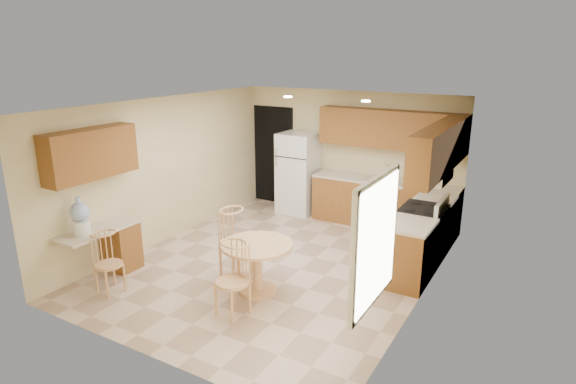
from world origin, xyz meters
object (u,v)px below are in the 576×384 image
Objects in this scene: chair_table_a at (231,239)px; water_crock at (80,218)px; refrigerator at (298,173)px; chair_table_b at (227,275)px; stove at (421,235)px; dining_table at (257,261)px; chair_desk at (103,259)px.

water_crock is (-1.69, -1.18, 0.39)m from chair_table_a.
refrigerator reaches higher than water_crock.
water_crock reaches higher than chair_table_b.
dining_table is (-1.68, -2.11, 0.01)m from stove.
stove reaches higher than chair_desk.
water_crock is at bearing 19.00° from chair_table_b.
refrigerator reaches higher than stove.
chair_table_a is at bearing 164.62° from dining_table.
refrigerator is at bearing 109.77° from dining_table.
stove is 1.27× the size of chair_desk.
refrigerator is 3.55m from dining_table.
dining_table is 0.59m from chair_table_a.
stove is 1.13× the size of chair_table_b.
water_crock is at bearing -155.32° from dining_table.
dining_table is at bearing 24.68° from water_crock.
chair_table_a is (-2.23, -1.95, 0.16)m from stove.
water_crock reaches higher than dining_table.
chair_desk is (-0.60, -4.41, -0.30)m from refrigerator.
chair_table_a is 1.21× the size of chair_desk.
dining_table is at bearing -70.23° from refrigerator.
stove is 1.11× the size of dining_table.
chair_desk is (-3.47, -3.19, 0.05)m from stove.
chair_table_b is 1.77× the size of water_crock.
chair_table_b is 2.35m from water_crock.
refrigerator is 1.60× the size of chair_table_a.
chair_table_a is 1.08m from chair_table_b.
refrigerator is 4.49m from water_crock.
chair_table_a is 1.90× the size of water_crock.
refrigerator is 1.51× the size of stove.
stove is at bearing 141.94° from chair_desk.
chair_table_b is at bearing -119.79° from stove.
stove is at bearing 38.63° from water_crock.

